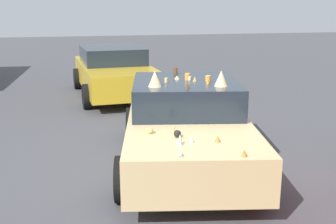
{
  "coord_description": "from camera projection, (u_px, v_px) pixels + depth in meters",
  "views": [
    {
      "loc": [
        -6.29,
        1.75,
        2.56
      ],
      "look_at": [
        0.0,
        0.3,
        0.9
      ],
      "focal_mm": 44.79,
      "sensor_mm": 36.0,
      "label": 1
    }
  ],
  "objects": [
    {
      "name": "parked_sedan_behind_left",
      "position": [
        114.0,
        71.0,
        12.03
      ],
      "size": [
        4.55,
        2.3,
        1.38
      ],
      "rotation": [
        0.0,
        0.0,
        3.21
      ],
      "color": "gold",
      "rests_on": "ground"
    },
    {
      "name": "ground_plane",
      "position": [
        186.0,
        163.0,
        6.95
      ],
      "size": [
        60.0,
        60.0,
        0.0
      ],
      "primitive_type": "plane",
      "color": "#47474C"
    },
    {
      "name": "art_car_decorated",
      "position": [
        186.0,
        123.0,
        6.83
      ],
      "size": [
        4.57,
        2.67,
        1.6
      ],
      "rotation": [
        0.0,
        0.0,
        2.95
      ],
      "color": "#D8BC7F",
      "rests_on": "ground"
    }
  ]
}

